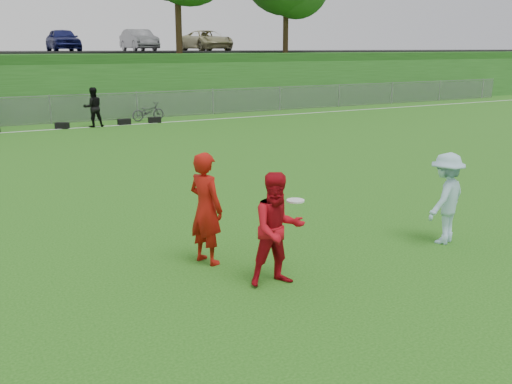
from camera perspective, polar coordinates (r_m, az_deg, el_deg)
ground at (r=8.78m, az=2.18°, el=-8.15°), size 120.00×120.00×0.00m
sideline_far at (r=25.53m, az=-19.04°, el=5.97°), size 60.00×0.10×0.01m
fence at (r=27.42m, az=-19.89°, el=7.78°), size 58.00×0.06×1.30m
berm at (r=38.24m, az=-22.69°, el=10.42°), size 120.00×18.00×3.00m
parking_lot at (r=40.18m, az=-23.24°, el=12.73°), size 120.00×12.00×0.10m
gear_bags at (r=25.82m, az=-16.61°, el=6.52°), size 7.39×0.54×0.26m
player_red_left at (r=8.98m, az=-5.03°, el=-1.64°), size 0.63×0.76×1.79m
player_red_center at (r=8.14m, az=2.20°, el=-3.75°), size 0.89×0.74×1.66m
player_blue at (r=10.44m, az=18.44°, el=-0.61°), size 1.18×0.92×1.60m
frisbee at (r=8.42m, az=3.97°, el=-0.87°), size 0.27×0.27×0.02m
bicycle at (r=27.44m, az=-10.74°, el=7.91°), size 1.69×0.83×0.85m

